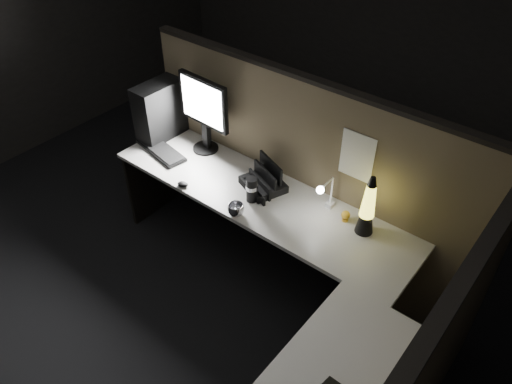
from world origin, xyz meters
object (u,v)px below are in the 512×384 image
Objects in this scene: monitor at (204,108)px; lava_lamp at (367,210)px; pc_tower at (162,110)px; keyboard at (161,150)px.

monitor is 1.38× the size of lava_lamp.
lava_lamp is (1.81, 0.01, -0.05)m from pc_tower.
monitor is at bearing 56.24° from keyboard.
keyboard is 1.12× the size of lava_lamp.
pc_tower is 0.43m from monitor.
lava_lamp reaches higher than keyboard.
lava_lamp is (1.41, -0.06, -0.18)m from monitor.
monitor is at bearing 177.71° from lava_lamp.
keyboard is (0.16, -0.19, -0.21)m from pc_tower.
pc_tower is 0.94× the size of keyboard.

